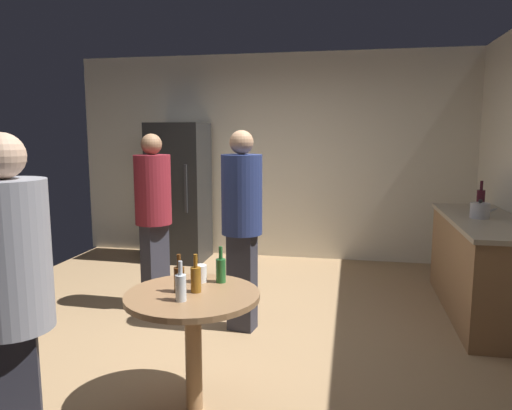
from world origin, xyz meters
TOP-DOWN VIEW (x-y plane):
  - ground_plane at (0.00, 0.00)m, footprint 5.20×5.20m
  - wall_back at (0.00, 2.63)m, footprint 5.32×0.06m
  - refrigerator at (-1.14, 2.20)m, footprint 0.70×0.68m
  - kitchen_counter at (2.28, 0.87)m, footprint 0.64×1.90m
  - kettle at (2.23, 0.89)m, footprint 0.24×0.17m
  - wine_bottle_on_counter at (2.32, 1.25)m, footprint 0.08×0.08m
  - foreground_table at (0.17, -1.15)m, footprint 0.80×0.80m
  - beer_bottle_amber at (0.19, -1.13)m, footprint 0.06×0.06m
  - beer_bottle_brown at (0.09, -1.14)m, footprint 0.06×0.06m
  - beer_bottle_green at (0.28, -0.91)m, footprint 0.06×0.06m
  - beer_bottle_clear at (0.15, -1.29)m, footprint 0.06×0.06m
  - plastic_cup_white at (0.15, -0.94)m, footprint 0.08×0.08m
  - person_in_navy_shirt at (0.19, 0.10)m, footprint 0.39×0.39m
  - person_in_maroon_shirt at (-0.75, 0.44)m, footprint 0.47×0.47m
  - person_in_gray_shirt at (-0.35, -2.00)m, footprint 0.47×0.47m

SIDE VIEW (x-z plane):
  - ground_plane at x=0.00m, z-range -0.10..0.00m
  - kitchen_counter at x=2.28m, z-range 0.00..0.90m
  - foreground_table at x=0.17m, z-range 0.26..1.00m
  - plastic_cup_white at x=0.15m, z-range 0.73..0.85m
  - beer_bottle_amber at x=0.19m, z-range 0.70..0.93m
  - beer_bottle_brown at x=0.09m, z-range 0.70..0.93m
  - beer_bottle_green at x=0.28m, z-range 0.70..0.93m
  - beer_bottle_clear at x=0.15m, z-range 0.70..0.93m
  - refrigerator at x=-1.14m, z-range 0.00..1.80m
  - kettle at x=2.23m, z-range 0.88..1.06m
  - person_in_maroon_shirt at x=-0.75m, z-range 0.14..1.81m
  - person_in_gray_shirt at x=-0.35m, z-range 0.14..1.82m
  - person_in_navy_shirt at x=0.19m, z-range 0.14..1.84m
  - wine_bottle_on_counter at x=2.32m, z-range 0.86..1.17m
  - wall_back at x=0.00m, z-range 0.00..2.70m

